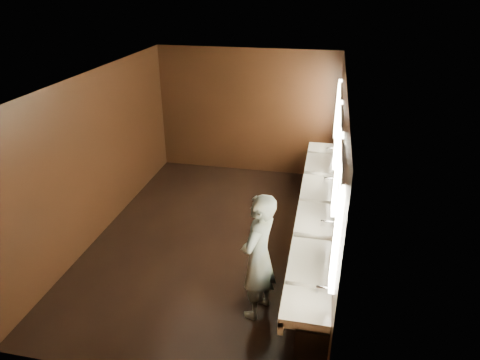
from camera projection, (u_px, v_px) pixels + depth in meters
The scene contains 10 objects.
floor at pixel (213, 237), 7.53m from camera, with size 6.00×6.00×0.00m, color black.
ceiling at pixel (208, 78), 6.32m from camera, with size 4.00×6.00×0.02m, color #2D2D2B.
wall_back at pixel (246, 112), 9.58m from camera, with size 4.00×0.02×2.80m, color black.
wall_front at pixel (132, 281), 4.28m from camera, with size 4.00×0.02×2.80m, color black.
wall_left at pixel (98, 155), 7.30m from camera, with size 0.02×6.00×2.80m, color black.
wall_right at pixel (337, 175), 6.56m from camera, with size 0.02×6.00×2.80m, color black.
sink_counter at pixel (319, 224), 6.99m from camera, with size 0.55×5.40×1.01m.
mirror_band at pixel (338, 154), 6.41m from camera, with size 0.06×5.03×1.15m.
person at pixel (258, 257), 5.50m from camera, with size 0.65×0.43×1.79m, color #9BC6E7.
trash_bin at pixel (299, 275), 6.15m from camera, with size 0.36×0.36×0.56m, color black.
Camera 1 is at (1.76, -6.13, 4.17)m, focal length 32.00 mm.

